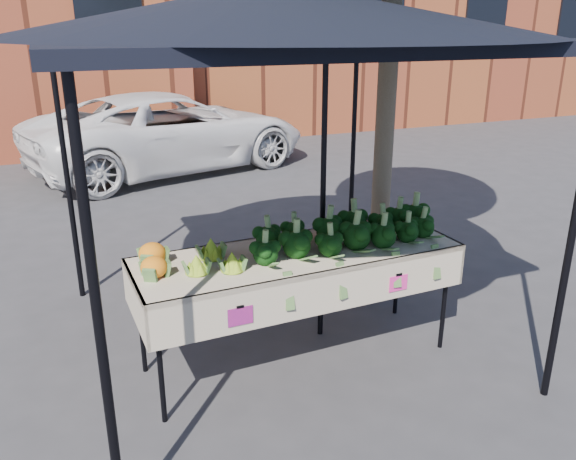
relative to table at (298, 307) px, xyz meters
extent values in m
plane|color=#313134|center=(0.22, 0.04, -0.45)|extent=(90.00, 90.00, 0.00)
cube|color=#B9AA96|center=(0.00, 0.00, 0.00)|extent=(2.42, 0.88, 0.90)
cube|color=#F22D8C|center=(-0.60, -0.40, 0.25)|extent=(0.17, 0.01, 0.12)
cube|color=#EB2C92|center=(0.61, -0.40, 0.25)|extent=(0.17, 0.01, 0.12)
ellipsoid|color=black|center=(0.39, 0.03, 0.58)|extent=(1.60, 0.57, 0.25)
ellipsoid|color=#9CBF2E|center=(-0.67, -0.01, 0.55)|extent=(0.43, 0.47, 0.20)
ellipsoid|color=orange|center=(-1.04, 0.07, 0.54)|extent=(0.23, 0.43, 0.18)
imported|color=white|center=(0.40, 6.52, 1.99)|extent=(1.89, 2.52, 4.88)
camera|label=1|loc=(-1.57, -3.58, 2.02)|focal=36.05mm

